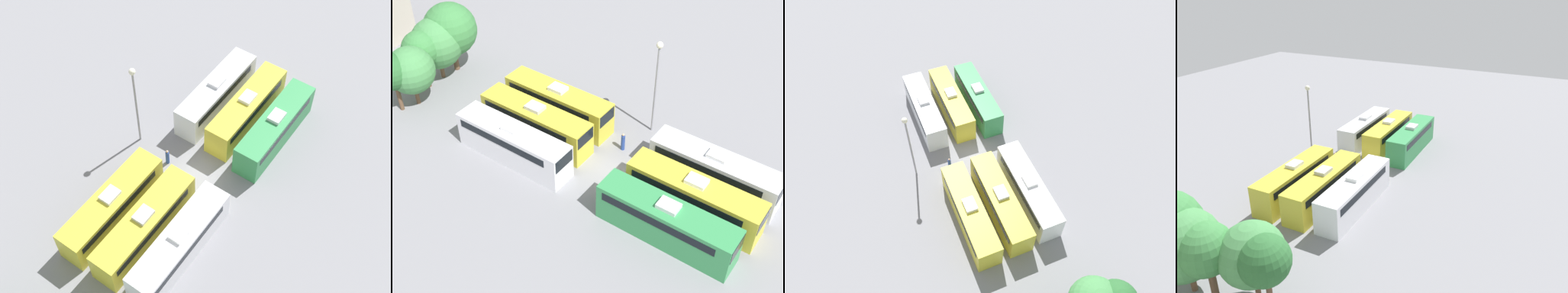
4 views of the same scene
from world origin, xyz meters
TOP-DOWN VIEW (x-y plane):
  - ground_plane at (0.00, 0.00)m, footprint 118.79×118.79m
  - bus_0 at (-3.60, -7.53)m, footprint 2.56×10.99m
  - bus_1 at (-0.14, -8.03)m, footprint 2.56×10.99m
  - bus_2 at (3.45, -8.08)m, footprint 2.56×10.99m
  - bus_3 at (-3.43, 7.58)m, footprint 2.56×10.99m
  - bus_4 at (-0.05, 7.86)m, footprint 2.56×10.99m
  - bus_5 at (3.40, 7.97)m, footprint 2.56×10.99m
  - worker_person at (3.14, 0.52)m, footprint 0.36×0.36m
  - light_pole at (7.03, -0.22)m, footprint 0.60×0.60m
  - tree_0 at (-4.39, 21.41)m, footprint 3.54×3.54m
  - tree_1 at (-2.77, 20.88)m, footprint 4.65×4.65m
  - tree_2 at (-0.13, 22.30)m, footprint 3.82×3.82m
  - tree_3 at (1.95, 22.38)m, footprint 5.28×5.28m
  - tree_4 at (3.87, 22.28)m, footprint 5.54×5.54m

SIDE VIEW (x-z plane):
  - ground_plane at x=0.00m, z-range 0.00..0.00m
  - worker_person at x=3.14m, z-range -0.06..1.73m
  - bus_0 at x=-3.60m, z-range -0.01..3.65m
  - bus_1 at x=-0.14m, z-range -0.01..3.65m
  - bus_2 at x=3.45m, z-range -0.01..3.65m
  - bus_3 at x=-3.43m, z-range -0.01..3.65m
  - bus_4 at x=-0.05m, z-range -0.01..3.65m
  - bus_5 at x=3.40m, z-range -0.01..3.65m
  - tree_1 at x=-2.77m, z-range 0.77..6.97m
  - tree_3 at x=1.95m, z-range 0.71..7.42m
  - tree_0 at x=-4.39m, z-range 1.26..7.39m
  - tree_2 at x=-0.13m, z-range 1.20..7.48m
  - tree_4 at x=3.87m, z-range 1.00..8.57m
  - light_pole at x=7.03m, z-range 1.51..10.92m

